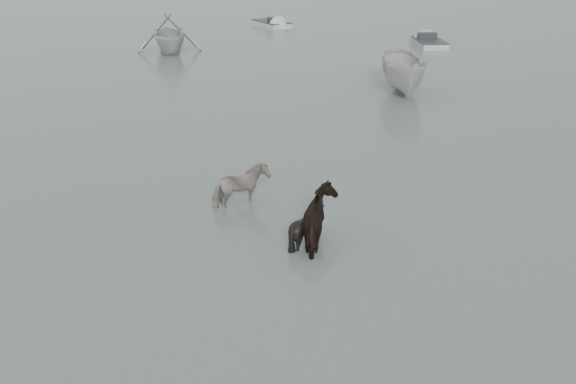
% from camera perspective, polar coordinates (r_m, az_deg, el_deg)
% --- Properties ---
extents(ground, '(140.00, 140.00, 0.00)m').
position_cam_1_polar(ground, '(15.44, -1.61, -5.01)').
color(ground, '#505F59').
rests_on(ground, ground).
extents(pony_pinto, '(1.76, 1.31, 1.35)m').
position_cam_1_polar(pony_pinto, '(17.57, -4.27, 0.94)').
color(pony_pinto, black).
rests_on(pony_pinto, ground).
extents(pony_dark, '(1.56, 1.74, 1.57)m').
position_cam_1_polar(pony_dark, '(15.37, 3.17, -1.89)').
color(pony_dark, black).
rests_on(pony_dark, ground).
extents(pony_black, '(1.30, 1.17, 1.34)m').
position_cam_1_polar(pony_black, '(15.48, 1.69, -2.15)').
color(pony_black, black).
rests_on(pony_black, ground).
extents(rowboat_trail, '(4.28, 4.88, 2.46)m').
position_cam_1_polar(rowboat_trail, '(39.97, -10.55, 13.84)').
color(rowboat_trail, '#B0B3B0').
rests_on(rowboat_trail, ground).
extents(boat_small, '(2.84, 5.14, 1.88)m').
position_cam_1_polar(boat_small, '(30.18, 10.25, 10.47)').
color(boat_small, '#B6B5B1').
rests_on(boat_small, ground).
extents(skiff_port, '(2.14, 4.64, 0.75)m').
position_cam_1_polar(skiff_port, '(42.58, 12.48, 13.06)').
color(skiff_port, '#A5A8A5').
rests_on(skiff_port, ground).
extents(skiff_mid, '(3.12, 5.09, 0.75)m').
position_cam_1_polar(skiff_mid, '(49.93, -1.49, 14.94)').
color(skiff_mid, '#AEB0AD').
rests_on(skiff_mid, ground).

